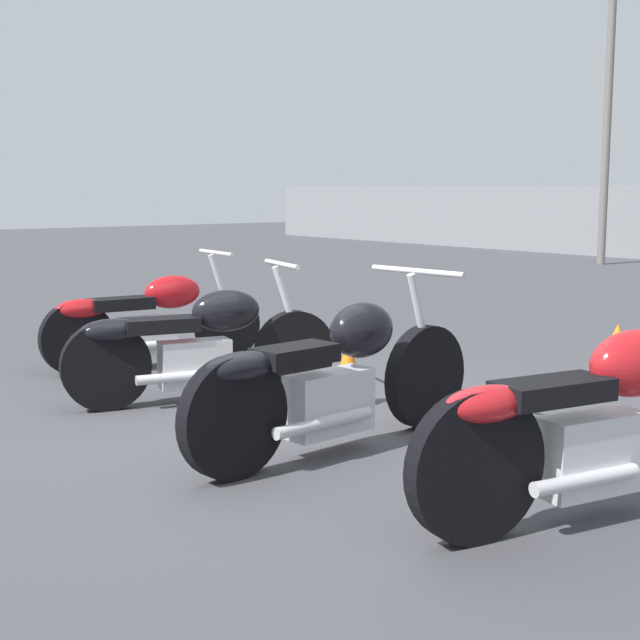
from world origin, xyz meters
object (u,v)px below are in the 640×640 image
motorcycle_slot_1 (198,344)px  motorcycle_slot_0 (150,320)px  motorcycle_slot_3 (599,422)px  light_pole_left (613,0)px  traffic_cone_near (348,372)px  motorcycle_slot_2 (334,378)px  traffic_cone_far (617,346)px

motorcycle_slot_1 → motorcycle_slot_0: bearing=-178.7°
motorcycle_slot_3 → motorcycle_slot_1: bearing=-163.9°
light_pole_left → motorcycle_slot_3: size_ratio=4.23×
traffic_cone_near → motorcycle_slot_3: bearing=-10.5°
motorcycle_slot_0 → motorcycle_slot_2: size_ratio=0.90×
motorcycle_slot_2 → traffic_cone_far: size_ratio=5.80×
motorcycle_slot_2 → traffic_cone_far: (-0.48, 3.46, -0.25)m
light_pole_left → traffic_cone_near: 14.14m
motorcycle_slot_2 → motorcycle_slot_1: bearing=174.7°
motorcycle_slot_1 → traffic_cone_near: (0.76, 0.76, -0.17)m
motorcycle_slot_0 → motorcycle_slot_1: size_ratio=0.99×
motorcycle_slot_0 → traffic_cone_near: bearing=18.2°
motorcycle_slot_0 → light_pole_left: bearing=114.2°
light_pole_left → motorcycle_slot_1: size_ratio=4.54×
motorcycle_slot_3 → traffic_cone_far: motorcycle_slot_3 is taller
motorcycle_slot_0 → motorcycle_slot_3: 4.44m
motorcycle_slot_1 → traffic_cone_far: 3.63m
light_pole_left → traffic_cone_far: (6.51, -9.02, -5.00)m
motorcycle_slot_1 → light_pole_left: bearing=127.3°
motorcycle_slot_0 → traffic_cone_far: motorcycle_slot_0 is taller
motorcycle_slot_2 → traffic_cone_near: size_ratio=4.44×
light_pole_left → traffic_cone_far: bearing=-54.2°
motorcycle_slot_0 → motorcycle_slot_2: (2.90, -0.30, 0.03)m
motorcycle_slot_0 → traffic_cone_far: bearing=58.2°
motorcycle_slot_1 → motorcycle_slot_3: bearing=19.8°
motorcycle_slot_3 → motorcycle_slot_0: bearing=-169.5°
motorcycle_slot_3 → traffic_cone_near: bearing=179.6°
motorcycle_slot_1 → traffic_cone_far: bearing=86.4°
motorcycle_slot_2 → motorcycle_slot_0: bearing=168.9°
motorcycle_slot_1 → traffic_cone_near: motorcycle_slot_1 is taller
light_pole_left → motorcycle_slot_3: (8.53, -12.16, -4.73)m
light_pole_left → traffic_cone_far: light_pole_left is taller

